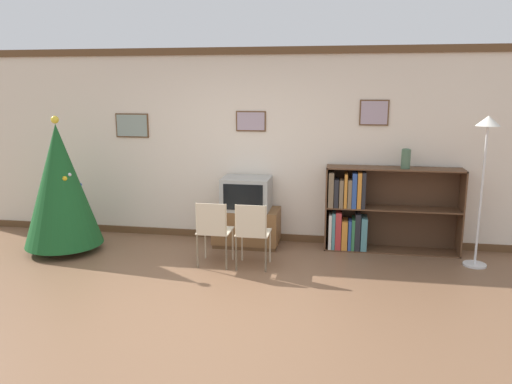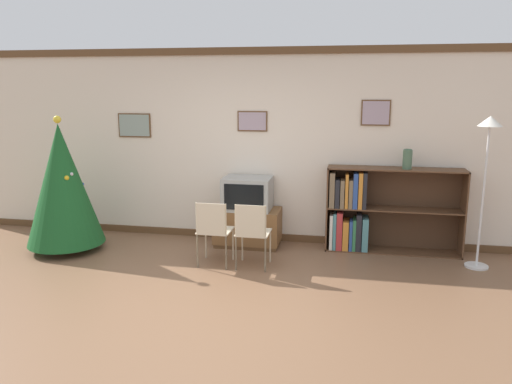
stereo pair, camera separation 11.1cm
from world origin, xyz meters
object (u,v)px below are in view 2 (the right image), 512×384
at_px(tv_console, 248,227).
at_px(folding_chair_right, 252,231).
at_px(bookshelf, 367,212).
at_px(vase, 407,159).
at_px(folding_chair_left, 213,229).
at_px(television, 248,193).
at_px(standing_lamp, 487,153).
at_px(christmas_tree, 63,185).

distance_m(tv_console, folding_chair_right, 0.96).
bearing_deg(tv_console, bookshelf, 3.10).
height_order(bookshelf, vase, vase).
xyz_separation_m(folding_chair_left, vase, (2.33, 0.96, 0.79)).
bearing_deg(vase, bookshelf, 176.43).
distance_m(folding_chair_right, vase, 2.23).
xyz_separation_m(tv_console, bookshelf, (1.62, 0.09, 0.27)).
distance_m(television, bookshelf, 1.64).
relative_size(tv_console, standing_lamp, 0.49).
height_order(tv_console, television, television).
bearing_deg(standing_lamp, vase, 155.64).
xyz_separation_m(folding_chair_right, standing_lamp, (2.71, 0.57, 0.94)).
height_order(christmas_tree, folding_chair_right, christmas_tree).
relative_size(christmas_tree, vase, 7.02).
distance_m(bookshelf, standing_lamp, 1.65).
height_order(tv_console, folding_chair_left, folding_chair_left).
bearing_deg(bookshelf, folding_chair_left, -152.04).
height_order(christmas_tree, tv_console, christmas_tree).
height_order(folding_chair_left, bookshelf, bookshelf).
bearing_deg(standing_lamp, christmas_tree, -176.42).
bearing_deg(folding_chair_left, christmas_tree, 173.64).
height_order(television, vase, vase).
bearing_deg(folding_chair_right, christmas_tree, 174.80).
relative_size(folding_chair_left, bookshelf, 0.46).
bearing_deg(christmas_tree, standing_lamp, 3.58).
bearing_deg(bookshelf, standing_lamp, -17.44).
xyz_separation_m(christmas_tree, television, (2.37, 0.66, -0.16)).
bearing_deg(vase, folding_chair_right, -152.62).
relative_size(christmas_tree, folding_chair_right, 2.21).
xyz_separation_m(tv_console, folding_chair_right, (0.24, -0.90, 0.21)).
distance_m(television, folding_chair_right, 0.97).
xyz_separation_m(folding_chair_left, standing_lamp, (3.19, 0.57, 0.94)).
height_order(folding_chair_right, bookshelf, bookshelf).
bearing_deg(standing_lamp, folding_chair_left, -169.85).
height_order(television, bookshelf, bookshelf).
height_order(folding_chair_left, vase, vase).
bearing_deg(christmas_tree, tv_console, 15.59).
bearing_deg(folding_chair_left, standing_lamp, 10.15).
distance_m(television, folding_chair_left, 0.97).
bearing_deg(vase, tv_console, -178.40).
distance_m(christmas_tree, bookshelf, 4.08).
distance_m(christmas_tree, tv_console, 2.55).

